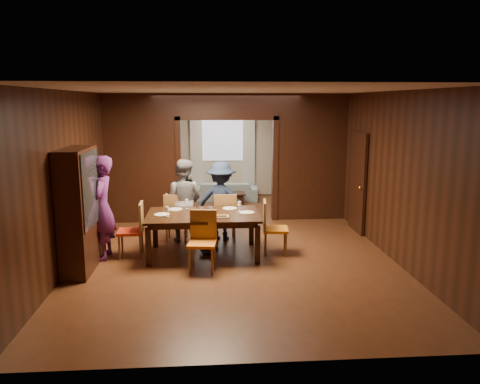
{
  "coord_description": "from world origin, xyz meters",
  "views": [
    {
      "loc": [
        -0.48,
        -8.98,
        2.72
      ],
      "look_at": [
        0.15,
        -0.4,
        1.05
      ],
      "focal_mm": 35.0,
      "sensor_mm": 36.0,
      "label": 1
    }
  ],
  "objects": [
    {
      "name": "tumbler",
      "position": [
        -0.47,
        -1.19,
        0.83
      ],
      "size": [
        0.07,
        0.07,
        0.14
      ],
      "primitive_type": "cylinder",
      "color": "silver",
      "rests_on": "dining_table"
    },
    {
      "name": "serving_bowl",
      "position": [
        -0.45,
        -0.84,
        0.8
      ],
      "size": [
        0.35,
        0.35,
        0.09
      ],
      "primitive_type": "imported",
      "color": "black",
      "rests_on": "dining_table"
    },
    {
      "name": "floor",
      "position": [
        0.0,
        0.0,
        0.0
      ],
      "size": [
        9.0,
        9.0,
        0.0
      ],
      "primitive_type": "plane",
      "color": "#532E17",
      "rests_on": "ground"
    },
    {
      "name": "curtain_left",
      "position": [
        -0.75,
        4.4,
        1.25
      ],
      "size": [
        0.35,
        0.06,
        2.4
      ],
      "primitive_type": "cube",
      "color": "white",
      "rests_on": "back_wall"
    },
    {
      "name": "platter_b",
      "position": [
        -0.25,
        -1.14,
        0.78
      ],
      "size": [
        0.3,
        0.2,
        0.04
      ],
      "primitive_type": "cube",
      "color": "gray",
      "rests_on": "dining_table"
    },
    {
      "name": "wineglass_far",
      "position": [
        -0.85,
        -0.47,
        0.85
      ],
      "size": [
        0.08,
        0.08,
        0.18
      ],
      "primitive_type": null,
      "color": "white",
      "rests_on": "dining_table"
    },
    {
      "name": "curtain_right",
      "position": [
        0.75,
        4.4,
        1.25
      ],
      "size": [
        0.35,
        0.06,
        2.4
      ],
      "primitive_type": "cube",
      "color": "white",
      "rests_on": "back_wall"
    },
    {
      "name": "person_grey",
      "position": [
        -0.93,
        0.02,
        0.81
      ],
      "size": [
        0.95,
        0.84,
        1.63
      ],
      "primitive_type": "imported",
      "rotation": [
        0.0,
        0.0,
        2.81
      ],
      "color": "slate",
      "rests_on": "floor"
    },
    {
      "name": "person_navy",
      "position": [
        -0.19,
        0.04,
        0.79
      ],
      "size": [
        1.13,
        0.82,
        1.57
      ],
      "primitive_type": "imported",
      "rotation": [
        0.0,
        0.0,
        2.88
      ],
      "color": "#1A2541",
      "rests_on": "floor"
    },
    {
      "name": "plate_right",
      "position": [
        0.24,
        -0.87,
        0.77
      ],
      "size": [
        0.27,
        0.27,
        0.01
      ],
      "primitive_type": "cylinder",
      "color": "silver",
      "rests_on": "dining_table"
    },
    {
      "name": "chair_far_l",
      "position": [
        -1.07,
        0.03,
        0.48
      ],
      "size": [
        0.46,
        0.46,
        0.97
      ],
      "primitive_type": null,
      "rotation": [
        0.0,
        0.0,
        3.08
      ],
      "color": "red",
      "rests_on": "floor"
    },
    {
      "name": "dining_table",
      "position": [
        -0.54,
        -0.89,
        0.38
      ],
      "size": [
        1.99,
        1.23,
        0.76
      ],
      "primitive_type": "cube",
      "color": "black",
      "rests_on": "floor"
    },
    {
      "name": "chair_far_r",
      "position": [
        -0.13,
        -0.03,
        0.48
      ],
      "size": [
        0.45,
        0.45,
        0.97
      ],
      "primitive_type": null,
      "rotation": [
        0.0,
        0.0,
        3.17
      ],
      "color": "orange",
      "rests_on": "floor"
    },
    {
      "name": "room_walls",
      "position": [
        0.0,
        1.89,
        1.51
      ],
      "size": [
        5.52,
        9.01,
        2.9
      ],
      "color": "black",
      "rests_on": "floor"
    },
    {
      "name": "plate_far_l",
      "position": [
        -1.07,
        -0.53,
        0.77
      ],
      "size": [
        0.27,
        0.27,
        0.01
      ],
      "primitive_type": "cylinder",
      "color": "silver",
      "rests_on": "dining_table"
    },
    {
      "name": "door_right",
      "position": [
        2.7,
        0.5,
        1.05
      ],
      "size": [
        0.06,
        0.9,
        2.1
      ],
      "primitive_type": "cube",
      "color": "black",
      "rests_on": "floor"
    },
    {
      "name": "window_far",
      "position": [
        0.0,
        4.44,
        1.7
      ],
      "size": [
        1.2,
        0.03,
        1.3
      ],
      "primitive_type": "cube",
      "color": "silver",
      "rests_on": "back_wall"
    },
    {
      "name": "chair_right",
      "position": [
        0.75,
        -0.9,
        0.48
      ],
      "size": [
        0.48,
        0.48,
        0.97
      ],
      "primitive_type": null,
      "rotation": [
        0.0,
        0.0,
        1.46
      ],
      "color": "orange",
      "rests_on": "floor"
    },
    {
      "name": "plate_far_r",
      "position": [
        -0.05,
        -0.52,
        0.77
      ],
      "size": [
        0.27,
        0.27,
        0.01
      ],
      "primitive_type": "cylinder",
      "color": "white",
      "rests_on": "dining_table"
    },
    {
      "name": "ceiling",
      "position": [
        0.0,
        0.0,
        2.9
      ],
      "size": [
        5.5,
        9.0,
        0.02
      ],
      "primitive_type": "cube",
      "color": "silver",
      "rests_on": "room_walls"
    },
    {
      "name": "coffee_table",
      "position": [
        0.11,
        2.86,
        0.2
      ],
      "size": [
        0.8,
        0.5,
        0.4
      ],
      "primitive_type": "cube",
      "color": "black",
      "rests_on": "floor"
    },
    {
      "name": "chair_near",
      "position": [
        -0.56,
        -1.68,
        0.48
      ],
      "size": [
        0.49,
        0.49,
        0.97
      ],
      "primitive_type": null,
      "rotation": [
        0.0,
        0.0,
        -0.13
      ],
      "color": "orange",
      "rests_on": "floor"
    },
    {
      "name": "sofa",
      "position": [
        0.06,
        3.85,
        0.26
      ],
      "size": [
        1.82,
        0.82,
        0.52
      ],
      "primitive_type": "imported",
      "rotation": [
        0.0,
        0.0,
        3.07
      ],
      "color": "#94B5C2",
      "rests_on": "floor"
    },
    {
      "name": "chair_left",
      "position": [
        -1.84,
        -0.86,
        0.48
      ],
      "size": [
        0.46,
        0.46,
        0.97
      ],
      "primitive_type": null,
      "rotation": [
        0.0,
        0.0,
        -1.54
      ],
      "color": "red",
      "rests_on": "floor"
    },
    {
      "name": "wineglass_right",
      "position": [
        0.11,
        -0.72,
        0.85
      ],
      "size": [
        0.08,
        0.08,
        0.18
      ],
      "primitive_type": null,
      "color": "silver",
      "rests_on": "dining_table"
    },
    {
      "name": "platter_a",
      "position": [
        -0.56,
        -0.98,
        0.78
      ],
      "size": [
        0.3,
        0.2,
        0.04
      ],
      "primitive_type": "cube",
      "color": "gray",
      "rests_on": "dining_table"
    },
    {
      "name": "plate_left",
      "position": [
        -1.27,
        -0.91,
        0.77
      ],
      "size": [
        0.27,
        0.27,
        0.01
      ],
      "primitive_type": "cylinder",
      "color": "white",
      "rests_on": "dining_table"
    },
    {
      "name": "condiment_jar",
      "position": [
        -0.69,
        -0.91,
        0.82
      ],
      "size": [
        0.08,
        0.08,
        0.11
      ],
      "primitive_type": null,
      "color": "#492711",
      "rests_on": "dining_table"
    },
    {
      "name": "wineglass_left",
      "position": [
        -1.16,
        -1.07,
        0.85
      ],
      "size": [
        0.08,
        0.08,
        0.18
      ],
      "primitive_type": null,
      "color": "silver",
      "rests_on": "dining_table"
    },
    {
      "name": "hutch",
      "position": [
        -2.53,
        -1.5,
        1.0
      ],
      "size": [
        0.4,
        1.2,
        2.0
      ],
      "primitive_type": "cube",
      "color": "black",
      "rests_on": "floor"
    },
    {
      "name": "person_purple",
      "position": [
        -2.29,
        -0.94,
        0.91
      ],
      "size": [
        0.44,
        0.66,
        1.81
      ],
      "primitive_type": "imported",
      "rotation": [
        0.0,
        0.0,
        -1.57
      ],
      "color": "#5C2366",
      "rests_on": "floor"
    },
    {
      "name": "plate_near",
      "position": [
        -0.56,
        -1.3,
        0.77
      ],
      "size": [
        0.27,
        0.27,
        0.01
      ],
      "primitive_type": "cylinder",
      "color": "white",
      "rests_on": "dining_table"
    }
  ]
}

